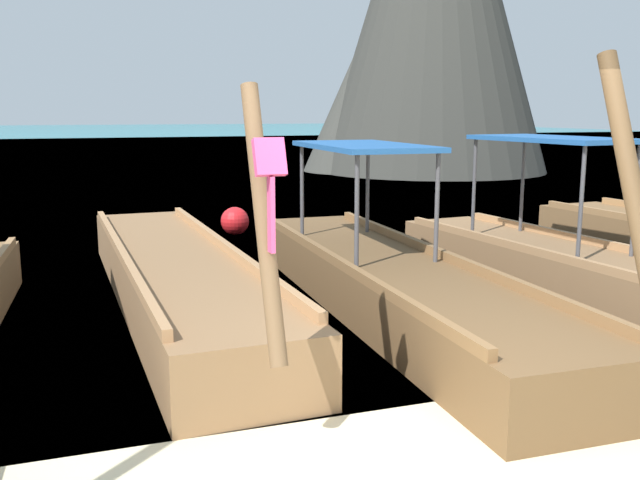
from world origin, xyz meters
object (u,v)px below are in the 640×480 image
(longtail_boat_blue_ribbon, at_px, (390,281))
(longtail_boat_orange_ribbon, at_px, (593,269))
(mooring_buoy_near, at_px, (235,221))
(longtail_boat_pink_ribbon, at_px, (176,278))

(longtail_boat_blue_ribbon, distance_m, longtail_boat_orange_ribbon, 2.74)
(mooring_buoy_near, bearing_deg, longtail_boat_orange_ribbon, -58.87)
(longtail_boat_pink_ribbon, distance_m, mooring_buoy_near, 4.71)
(longtail_boat_pink_ribbon, distance_m, longtail_boat_blue_ribbon, 2.49)
(longtail_boat_blue_ribbon, bearing_deg, longtail_boat_orange_ribbon, -2.07)
(longtail_boat_orange_ribbon, bearing_deg, mooring_buoy_near, 121.13)
(longtail_boat_orange_ribbon, distance_m, mooring_buoy_near, 6.46)
(longtail_boat_orange_ribbon, relative_size, mooring_buoy_near, 14.49)
(longtail_boat_blue_ribbon, relative_size, mooring_buoy_near, 14.84)
(longtail_boat_pink_ribbon, xyz_separation_m, longtail_boat_orange_ribbon, (5.00, -1.13, -0.01))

